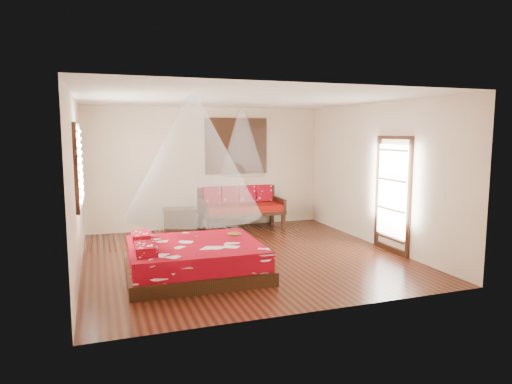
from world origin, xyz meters
The scene contains 10 objects.
room centered at (0.00, 0.00, 1.40)m, with size 5.54×5.54×2.84m.
bed centered at (-1.06, -0.77, 0.25)m, with size 2.14×1.95×0.64m.
daybed centered at (0.70, 2.39, 0.52)m, with size 1.91×0.85×0.97m.
storage_chest centered at (-0.71, 2.45, 0.27)m, with size 0.83×0.65×0.53m.
shutter_panel centered at (0.70, 2.72, 1.90)m, with size 1.52×0.06×1.32m.
window_left centered at (-2.71, 0.20, 1.70)m, with size 0.10×1.74×1.34m.
glazed_door centered at (2.72, -0.60, 1.07)m, with size 0.08×1.02×2.16m.
wine_tray centered at (-0.29, -0.41, 0.55)m, with size 0.24×0.24×0.20m.
mosquito_net_main centered at (-1.04, -0.77, 1.85)m, with size 2.10×2.10×1.80m, color white.
mosquito_net_daybed centered at (0.70, 2.25, 2.00)m, with size 1.02×1.02×1.50m, color white.
Camera 1 is at (-2.43, -7.66, 2.22)m, focal length 32.00 mm.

